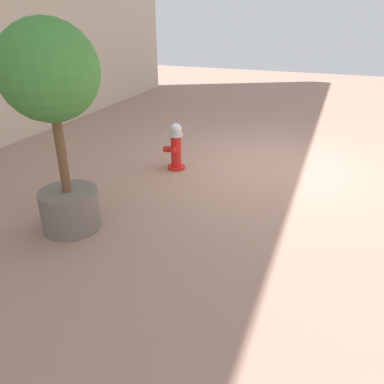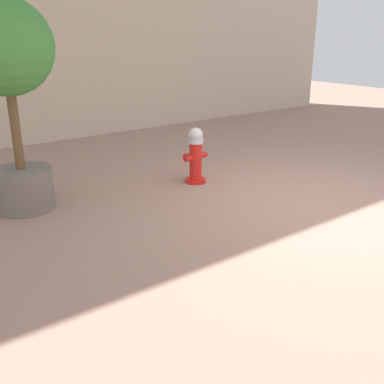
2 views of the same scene
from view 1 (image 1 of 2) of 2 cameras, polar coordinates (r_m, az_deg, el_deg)
ground_plane at (r=6.84m, az=12.44°, el=3.60°), size 23.40×23.40×0.00m
fire_hydrant at (r=6.50m, az=-2.46°, el=6.79°), size 0.37×0.40×0.80m
planter_tree at (r=4.52m, az=-20.07°, el=13.05°), size 1.08×1.08×2.45m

